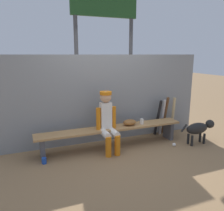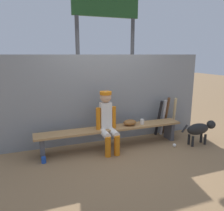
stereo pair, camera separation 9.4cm
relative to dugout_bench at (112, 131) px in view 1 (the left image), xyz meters
name	(u,v)px [view 1 (the left image)]	position (x,y,z in m)	size (l,w,h in m)	color
ground_plane	(112,147)	(0.00, 0.00, -0.34)	(30.00, 30.00, 0.00)	olive
chainlink_fence	(105,99)	(0.00, 0.43, 0.58)	(4.57, 0.03, 1.85)	gray
dugout_bench	(112,131)	(0.00, 0.00, 0.00)	(3.02, 0.36, 0.43)	#AD7F4C
player_seated	(108,120)	(-0.13, -0.11, 0.28)	(0.41, 0.55, 1.16)	silver
baseball_glove	(130,122)	(0.39, 0.00, 0.14)	(0.28, 0.20, 0.12)	brown
bat_aluminum_black	(158,118)	(1.24, 0.25, 0.08)	(0.06, 0.06, 0.85)	black
bat_aluminum_silver	(162,117)	(1.36, 0.26, 0.08)	(0.06, 0.06, 0.85)	#B7B7BC
bat_wood_dark	(165,115)	(1.45, 0.28, 0.11)	(0.06, 0.06, 0.92)	brown
bat_wood_natural	(173,115)	(1.68, 0.29, 0.09)	(0.06, 0.06, 0.87)	tan
baseball	(174,145)	(1.20, -0.43, -0.31)	(0.07, 0.07, 0.07)	white
cup_on_ground	(44,161)	(-1.36, -0.23, -0.29)	(0.08, 0.08, 0.11)	#1E47AD
cup_on_bench	(142,121)	(0.67, -0.02, 0.14)	(0.08, 0.08, 0.11)	silver
scoreboard	(107,25)	(0.50, 1.60, 2.23)	(2.00, 0.27, 3.73)	#3F3F42
dog	(199,128)	(1.78, -0.48, -0.01)	(0.84, 0.20, 0.49)	black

